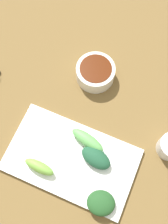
{
  "coord_description": "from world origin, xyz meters",
  "views": [
    {
      "loc": [
        0.19,
        0.09,
        0.71
      ],
      "look_at": [
        -0.03,
        -0.01,
        0.05
      ],
      "focal_mm": 45.25,
      "sensor_mm": 36.0,
      "label": 1
    }
  ],
  "objects": [
    {
      "name": "broccoli_leafy_2",
      "position": [
        0.15,
        0.11,
        0.05
      ],
      "size": [
        0.07,
        0.08,
        0.03
      ],
      "primitive_type": "ellipsoid",
      "rotation": [
        0.0,
        0.0,
        0.26
      ],
      "color": "#214C22",
      "rests_on": "serving_plate"
    },
    {
      "name": "sauce_bowl",
      "position": [
        -0.14,
        -0.02,
        0.05
      ],
      "size": [
        0.1,
        0.1,
        0.05
      ],
      "color": "silver",
      "rests_on": "tabletop"
    },
    {
      "name": "broccoli_leafy_0",
      "position": [
        0.06,
        0.06,
        0.05
      ],
      "size": [
        0.06,
        0.08,
        0.03
      ],
      "primitive_type": "ellipsoid",
      "rotation": [
        0.0,
        0.0,
        -0.2
      ],
      "color": "#1D4C31",
      "rests_on": "serving_plate"
    },
    {
      "name": "broccoli_stalk_1",
      "position": [
        0.03,
        0.03,
        0.05
      ],
      "size": [
        0.05,
        0.09,
        0.03
      ],
      "primitive_type": "ellipsoid",
      "rotation": [
        0.0,
        0.0,
        -0.23
      ],
      "color": "#5EA856",
      "rests_on": "serving_plate"
    },
    {
      "name": "serving_plate",
      "position": [
        0.09,
        0.01,
        0.03
      ],
      "size": [
        0.18,
        0.31,
        0.01
      ],
      "primitive_type": "cube",
      "color": "white",
      "rests_on": "tabletop"
    },
    {
      "name": "tabletop",
      "position": [
        0.0,
        0.0,
        0.01
      ],
      "size": [
        2.1,
        2.1,
        0.02
      ],
      "primitive_type": "cube",
      "color": "brown",
      "rests_on": "ground"
    },
    {
      "name": "broccoli_stalk_3",
      "position": [
        0.14,
        -0.05,
        0.05
      ],
      "size": [
        0.03,
        0.08,
        0.03
      ],
      "primitive_type": "ellipsoid",
      "rotation": [
        0.0,
        0.0,
        -0.05
      ],
      "color": "#73AD41",
      "rests_on": "serving_plate"
    }
  ]
}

